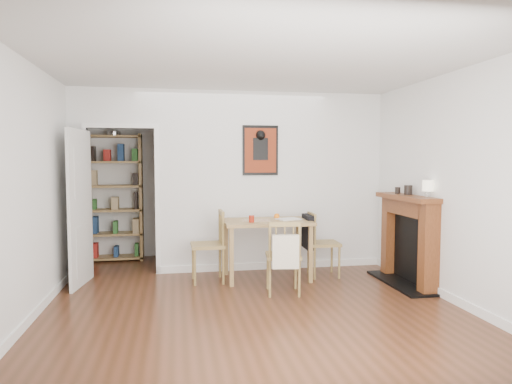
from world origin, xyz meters
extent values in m
plane|color=#542C1B|center=(0.00, 0.00, 0.00)|extent=(5.20, 5.20, 0.00)
plane|color=silver|center=(0.00, 2.60, 1.30)|extent=(4.50, 0.00, 4.50)
plane|color=silver|center=(0.00, -2.60, 1.30)|extent=(4.50, 0.00, 4.50)
plane|color=silver|center=(-2.25, 0.00, 1.30)|extent=(0.00, 5.20, 5.20)
plane|color=silver|center=(2.25, 0.00, 1.30)|extent=(0.00, 5.20, 5.20)
plane|color=silver|center=(0.00, 0.00, 2.60)|extent=(5.20, 5.20, 0.00)
cube|color=silver|center=(0.57, 1.40, 1.30)|extent=(3.35, 0.10, 2.60)
cube|color=silver|center=(-2.12, 1.40, 1.30)|extent=(0.25, 0.10, 2.60)
cube|color=silver|center=(-1.55, 1.40, 2.33)|extent=(0.90, 0.10, 0.55)
cube|color=white|center=(-2.03, 1.40, 1.02)|extent=(0.06, 0.14, 2.05)
cube|color=white|center=(-1.07, 1.40, 1.02)|extent=(0.06, 0.14, 2.05)
cube|color=white|center=(0.57, 1.34, 0.05)|extent=(3.35, 0.02, 0.10)
cube|color=white|center=(-2.24, -0.60, 0.05)|extent=(0.02, 4.00, 0.10)
cube|color=white|center=(2.24, -0.60, 0.05)|extent=(0.02, 4.00, 0.10)
cube|color=silver|center=(-2.02, 0.93, 1.00)|extent=(0.15, 0.80, 2.00)
cube|color=black|center=(0.40, 1.33, 1.75)|extent=(0.52, 0.02, 0.72)
cube|color=maroon|center=(0.40, 1.32, 1.75)|extent=(0.46, 0.00, 0.64)
cube|color=#A4834C|center=(0.40, 0.82, 0.78)|extent=(1.17, 0.75, 0.04)
cube|color=#A4834C|center=(-0.13, 0.51, 0.38)|extent=(0.05, 0.05, 0.76)
cube|color=#A4834C|center=(0.92, 0.51, 0.38)|extent=(0.05, 0.05, 0.76)
cube|color=#A4834C|center=(-0.13, 1.13, 0.38)|extent=(0.05, 0.05, 0.76)
cube|color=#A4834C|center=(0.92, 1.13, 0.38)|extent=(0.05, 0.05, 0.76)
cube|color=black|center=(0.97, 0.84, 0.63)|extent=(0.12, 0.37, 0.47)
cube|color=beige|center=(0.42, -0.11, 0.56)|extent=(0.32, 0.14, 0.39)
cube|color=#A4834C|center=(-2.17, 2.39, 1.01)|extent=(0.04, 0.34, 2.03)
cube|color=#A4834C|center=(-1.36, 2.39, 1.01)|extent=(0.04, 0.34, 2.03)
cube|color=#A4834C|center=(-1.77, 2.39, 0.04)|extent=(0.85, 0.34, 0.03)
cube|color=#A4834C|center=(-1.77, 2.39, 0.81)|extent=(0.85, 0.34, 0.03)
cube|color=#A4834C|center=(-1.77, 2.39, 1.98)|extent=(0.85, 0.34, 0.03)
cube|color=maroon|center=(-1.77, 2.39, 1.01)|extent=(0.75, 0.28, 0.28)
cube|color=brown|center=(2.15, -0.24, 0.55)|extent=(0.20, 0.16, 1.10)
cube|color=brown|center=(2.15, 0.74, 0.55)|extent=(0.20, 0.16, 1.10)
cube|color=brown|center=(2.12, 0.25, 1.13)|extent=(0.30, 1.21, 0.06)
cube|color=brown|center=(2.15, 0.25, 1.00)|extent=(0.20, 0.85, 0.20)
cube|color=black|center=(2.21, 0.25, 0.45)|extent=(0.08, 0.81, 0.88)
cube|color=black|center=(2.09, 0.25, 0.01)|extent=(0.45, 1.25, 0.03)
cylinder|color=maroon|center=(0.16, 0.66, 0.84)|extent=(0.07, 0.07, 0.09)
sphere|color=orange|center=(0.56, 0.93, 0.84)|extent=(0.08, 0.08, 0.08)
cube|color=beige|center=(0.25, 0.85, 0.80)|extent=(0.41, 0.33, 0.00)
cube|color=silver|center=(0.70, 0.84, 0.81)|extent=(0.35, 0.30, 0.02)
cylinder|color=silver|center=(2.18, -0.14, 1.20)|extent=(0.07, 0.07, 0.08)
cylinder|color=#F1E7C9|center=(2.18, -0.14, 1.30)|extent=(0.13, 0.13, 0.13)
cylinder|color=black|center=(2.16, 0.29, 1.22)|extent=(0.11, 0.11, 0.13)
cylinder|color=black|center=(2.12, 0.50, 1.20)|extent=(0.07, 0.07, 0.09)
camera|label=1|loc=(-0.82, -5.17, 1.61)|focal=32.00mm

